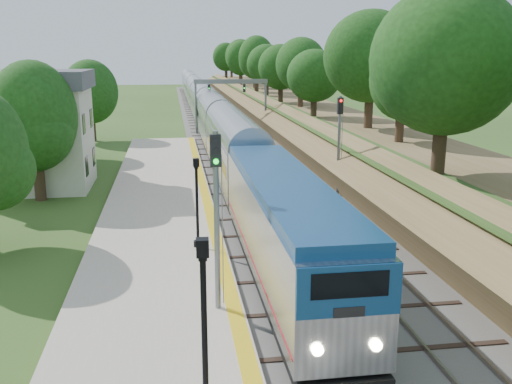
{
  "coord_description": "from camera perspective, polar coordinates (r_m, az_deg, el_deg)",
  "views": [
    {
      "loc": [
        -4.31,
        -10.26,
        9.18
      ],
      "look_at": [
        -0.5,
        15.4,
        2.8
      ],
      "focal_mm": 40.0,
      "sensor_mm": 36.0,
      "label": 1
    }
  ],
  "objects": [
    {
      "name": "trackbed",
      "position": [
        71.13,
        -3.3,
        6.43
      ],
      "size": [
        9.5,
        170.0,
        0.28
      ],
      "color": "#4C4944",
      "rests_on": "ground"
    },
    {
      "name": "platform",
      "position": [
        27.77,
        -9.86,
        -5.28
      ],
      "size": [
        6.4,
        68.0,
        0.38
      ],
      "primitive_type": "cube",
      "color": "#B0A18E",
      "rests_on": "ground"
    },
    {
      "name": "yellow_stripe",
      "position": [
        27.76,
        -3.98,
        -4.69
      ],
      "size": [
        0.55,
        68.0,
        0.01
      ],
      "primitive_type": "cube",
      "color": "gold",
      "rests_on": "platform"
    },
    {
      "name": "embankment",
      "position": [
        72.13,
        3.36,
        8.05
      ],
      "size": [
        10.64,
        170.0,
        11.7
      ],
      "color": "brown",
      "rests_on": "ground"
    },
    {
      "name": "station_building",
      "position": [
        41.72,
        -21.92,
        5.82
      ],
      "size": [
        8.6,
        6.6,
        8.0
      ],
      "color": "silver",
      "rests_on": "ground"
    },
    {
      "name": "signal_gantry",
      "position": [
        65.75,
        -2.54,
        10.0
      ],
      "size": [
        8.4,
        0.38,
        6.2
      ],
      "color": "slate",
      "rests_on": "ground"
    },
    {
      "name": "trees_behind_platform",
      "position": [
        32.02,
        -20.78,
        4.57
      ],
      "size": [
        7.82,
        53.32,
        7.21
      ],
      "color": "#332316",
      "rests_on": "ground"
    },
    {
      "name": "train",
      "position": [
        78.2,
        -5.31,
        8.59
      ],
      "size": [
        2.8,
        131.76,
        4.12
      ],
      "color": "black",
      "rests_on": "trackbed"
    },
    {
      "name": "lamppost_mid",
      "position": [
        14.09,
        -5.16,
        -14.7
      ],
      "size": [
        0.46,
        0.46,
        4.67
      ],
      "color": "black",
      "rests_on": "platform"
    },
    {
      "name": "lamppost_far",
      "position": [
        26.24,
        -5.9,
        -1.59
      ],
      "size": [
        0.41,
        0.41,
        4.17
      ],
      "color": "black",
      "rests_on": "platform"
    },
    {
      "name": "signal_platform",
      "position": [
        19.33,
        -3.99,
        -1.02
      ],
      "size": [
        0.37,
        0.29,
        6.28
      ],
      "color": "slate",
      "rests_on": "platform"
    },
    {
      "name": "signal_farside",
      "position": [
        36.71,
        8.32,
        5.61
      ],
      "size": [
        0.35,
        0.28,
        6.4
      ],
      "color": "slate",
      "rests_on": "ground"
    }
  ]
}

